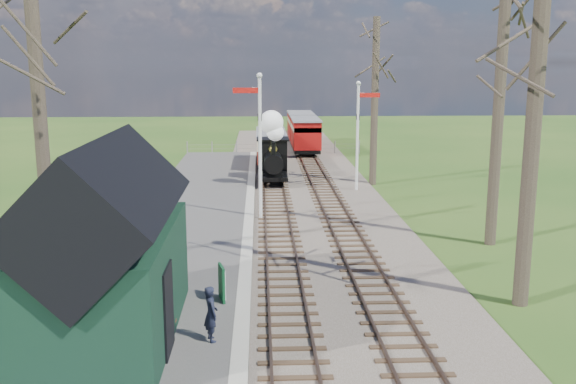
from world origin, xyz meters
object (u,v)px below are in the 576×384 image
object	(u,v)px
coach	(271,146)
sign_board	(222,283)
station_shed	(107,252)
semaphore_near	(258,136)
person	(211,314)
bench	(156,325)
semaphore_far	(359,128)
locomotive	(273,151)
red_carriage_b	(301,127)
red_carriage_a	(305,135)

from	to	relation	value
coach	sign_board	distance (m)	24.00
station_shed	semaphore_near	bearing A→B (deg)	73.62
sign_board	person	xyz separation A→B (m)	(-0.10, -2.63, 0.17)
bench	semaphore_far	bearing A→B (deg)	67.72
locomotive	red_carriage_b	bearing A→B (deg)	81.37
person	red_carriage_a	bearing A→B (deg)	-27.48
semaphore_near	sign_board	bearing A→B (deg)	-95.90
locomotive	sign_board	xyz separation A→B (m)	(-1.77, -17.87, -1.17)
semaphore_near	red_carriage_a	size ratio (longest dim) A/B	1.24
semaphore_near	bench	distance (m)	13.01
station_shed	semaphore_near	xyz separation A→B (m)	(3.53, 12.00, 1.35)
semaphore_near	red_carriage_b	size ratio (longest dim) A/B	1.24
station_shed	person	bearing A→B (deg)	-10.16
coach	red_carriage_b	size ratio (longest dim) A/B	1.27
red_carriage_a	person	bearing A→B (deg)	-97.93
semaphore_near	semaphore_far	bearing A→B (deg)	49.40
semaphore_near	person	size ratio (longest dim) A/B	4.65
red_carriage_b	person	size ratio (longest dim) A/B	3.75
coach	sign_board	xyz separation A→B (m)	(-1.78, -23.93, -0.68)
sign_board	bench	world-z (taller)	sign_board
red_carriage_a	red_carriage_b	distance (m)	5.50
semaphore_near	red_carriage_a	distance (m)	20.18
red_carriage_b	bench	world-z (taller)	red_carriage_b
semaphore_far	coach	bearing A→B (deg)	118.30
locomotive	red_carriage_a	size ratio (longest dim) A/B	0.80
sign_board	red_carriage_a	bearing A→B (deg)	81.57
sign_board	bench	bearing A→B (deg)	-117.97
coach	semaphore_near	bearing A→B (deg)	-93.12
red_carriage_b	sign_board	distance (m)	35.36
locomotive	coach	size ratio (longest dim) A/B	0.62
station_shed	person	xyz separation A→B (m)	(2.41, -0.43, -1.40)
semaphore_near	station_shed	bearing A→B (deg)	-106.38
coach	bench	world-z (taller)	coach
semaphore_near	locomotive	distance (m)	8.29
locomotive	bench	xyz separation A→B (m)	(-3.16, -20.49, -1.27)
semaphore_near	red_carriage_b	bearing A→B (deg)	82.41
red_carriage_a	bench	distance (m)	32.73
semaphore_far	red_carriage_b	distance (m)	19.45
coach	person	distance (m)	26.63
semaphore_far	sign_board	distance (m)	17.17
coach	red_carriage_a	xyz separation A→B (m)	(2.60, 5.65, 0.10)
station_shed	sign_board	world-z (taller)	station_shed
locomotive	semaphore_far	bearing A→B (deg)	-25.23
semaphore_near	person	xyz separation A→B (m)	(-1.12, -12.43, -2.75)
semaphore_near	sign_board	distance (m)	10.28
semaphore_near	red_carriage_a	xyz separation A→B (m)	(3.37, 19.78, -2.15)
red_carriage_b	red_carriage_a	bearing A→B (deg)	-90.00
sign_board	station_shed	bearing A→B (deg)	-138.86
semaphore_near	red_carriage_a	bearing A→B (deg)	80.33
coach	red_carriage_b	bearing A→B (deg)	76.88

